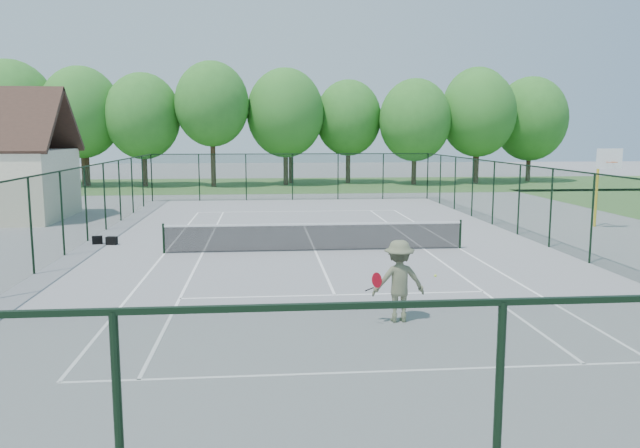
{
  "coord_description": "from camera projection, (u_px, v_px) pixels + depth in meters",
  "views": [
    {
      "loc": [
        -1.87,
        -22.62,
        4.32
      ],
      "look_at": [
        0.0,
        -2.0,
        1.3
      ],
      "focal_mm": 35.0,
      "sensor_mm": 36.0,
      "label": 1
    }
  ],
  "objects": [
    {
      "name": "ground",
      "position": [
        315.0,
        251.0,
        23.08
      ],
      "size": [
        140.0,
        140.0,
        0.0
      ],
      "primitive_type": "plane",
      "color": "gray",
      "rests_on": "ground"
    },
    {
      "name": "grass_far",
      "position": [
        286.0,
        185.0,
        52.64
      ],
      "size": [
        80.0,
        16.0,
        0.01
      ],
      "primitive_type": "cube",
      "color": "#4A7636",
      "rests_on": "ground"
    },
    {
      "name": "court_lines",
      "position": [
        315.0,
        251.0,
        23.08
      ],
      "size": [
        11.05,
        23.85,
        0.01
      ],
      "color": "white",
      "rests_on": "ground"
    },
    {
      "name": "tennis_net",
      "position": [
        315.0,
        236.0,
        23.0
      ],
      "size": [
        11.08,
        0.08,
        1.1
      ],
      "color": "black",
      "rests_on": "ground"
    },
    {
      "name": "fence_enclosure",
      "position": [
        315.0,
        209.0,
        22.85
      ],
      "size": [
        18.05,
        36.05,
        3.02
      ],
      "color": "#14321E",
      "rests_on": "ground"
    },
    {
      "name": "tree_line_far",
      "position": [
        285.0,
        113.0,
        51.78
      ],
      "size": [
        39.4,
        6.4,
        9.7
      ],
      "color": "#472D20",
      "rests_on": "ground"
    },
    {
      "name": "basketball_goal",
      "position": [
        604.0,
        172.0,
        28.29
      ],
      "size": [
        1.2,
        1.43,
        3.65
      ],
      "color": "yellow",
      "rests_on": "ground"
    },
    {
      "name": "sports_bag_a",
      "position": [
        97.0,
        240.0,
        24.52
      ],
      "size": [
        0.44,
        0.33,
        0.31
      ],
      "primitive_type": "cube",
      "rotation": [
        0.0,
        0.0,
        0.25
      ],
      "color": "black",
      "rests_on": "ground"
    },
    {
      "name": "sports_bag_b",
      "position": [
        112.0,
        241.0,
        24.36
      ],
      "size": [
        0.44,
        0.31,
        0.32
      ],
      "primitive_type": "cube",
      "rotation": [
        0.0,
        0.0,
        -0.16
      ],
      "color": "black",
      "rests_on": "ground"
    },
    {
      "name": "tennis_player",
      "position": [
        399.0,
        281.0,
        14.33
      ],
      "size": [
        1.88,
        0.91,
        1.9
      ],
      "color": "#5C6146",
      "rests_on": "ground"
    }
  ]
}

